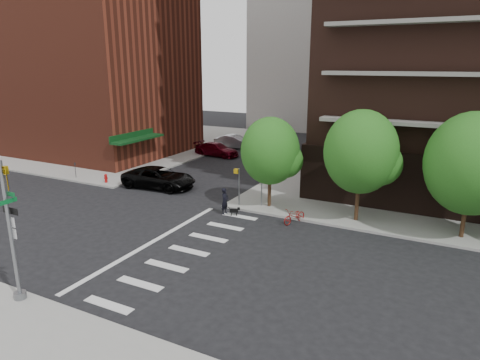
% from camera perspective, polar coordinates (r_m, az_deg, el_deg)
% --- Properties ---
extents(ground, '(120.00, 120.00, 0.00)m').
position_cam_1_polar(ground, '(25.18, -12.55, -7.90)').
color(ground, black).
rests_on(ground, ground).
extents(sidewalk_nw, '(31.00, 33.00, 0.15)m').
position_cam_1_polar(sidewalk_nw, '(57.91, -16.53, 5.08)').
color(sidewalk_nw, gray).
rests_on(sidewalk_nw, ground).
extents(crosswalk, '(3.85, 13.00, 0.01)m').
position_cam_1_polar(crosswalk, '(23.92, -8.41, -8.95)').
color(crosswalk, silver).
rests_on(crosswalk, ground).
extents(midrise_nw, '(21.40, 15.50, 20.00)m').
position_cam_1_polar(midrise_nw, '(51.43, -19.64, 14.92)').
color(midrise_nw, maroon).
rests_on(midrise_nw, sidewalk_nw).
extents(tree_a, '(4.00, 4.00, 5.90)m').
position_cam_1_polar(tree_a, '(28.93, 4.04, 3.88)').
color(tree_a, '#301E11').
rests_on(tree_a, sidewalk_ne).
extents(tree_b, '(4.50, 4.50, 6.65)m').
position_cam_1_polar(tree_b, '(27.08, 15.82, 3.62)').
color(tree_b, '#301E11').
rests_on(tree_b, sidewalk_ne).
extents(tree_c, '(5.00, 5.00, 6.80)m').
position_cam_1_polar(tree_c, '(26.62, 28.51, 1.91)').
color(tree_c, '#301E11').
rests_on(tree_c, sidewalk_ne).
extents(traffic_signal, '(0.90, 0.75, 6.00)m').
position_cam_1_polar(traffic_signal, '(19.90, -28.03, -7.41)').
color(traffic_signal, slate).
rests_on(traffic_signal, sidewalk_s).
extents(pedestrian_signal, '(2.18, 0.67, 2.60)m').
position_cam_1_polar(pedestrian_signal, '(29.62, 0.53, -0.17)').
color(pedestrian_signal, slate).
rests_on(pedestrian_signal, sidewalk_ne).
extents(fire_hydrant, '(0.24, 0.24, 0.73)m').
position_cam_1_polar(fire_hydrant, '(37.24, -17.45, 0.29)').
color(fire_hydrant, '#A50C0C').
rests_on(fire_hydrant, sidewalk_nw).
extents(parking_meter, '(0.10, 0.08, 1.32)m').
position_cam_1_polar(parking_meter, '(39.64, -21.12, 1.45)').
color(parking_meter, black).
rests_on(parking_meter, sidewalk_nw).
extents(parked_car_black, '(3.24, 6.21, 1.67)m').
position_cam_1_polar(parked_car_black, '(35.07, -10.75, 0.30)').
color(parked_car_black, black).
rests_on(parked_car_black, ground).
extents(parked_car_maroon, '(2.31, 5.12, 1.45)m').
position_cam_1_polar(parked_car_maroon, '(46.41, -3.12, 4.09)').
color(parked_car_maroon, '#49040F').
rests_on(parked_car_maroon, ground).
extents(parked_car_silver, '(2.10, 4.95, 1.59)m').
position_cam_1_polar(parked_car_silver, '(50.56, -0.70, 5.12)').
color(parked_car_silver, '#B6B7BF').
rests_on(parked_car_silver, ground).
extents(scooter, '(1.28, 1.97, 0.98)m').
position_cam_1_polar(scooter, '(27.18, 7.28, -4.77)').
color(scooter, maroon).
rests_on(scooter, ground).
extents(dog_walker, '(0.67, 0.45, 1.79)m').
position_cam_1_polar(dog_walker, '(28.48, -2.03, -2.83)').
color(dog_walker, black).
rests_on(dog_walker, ground).
extents(dog, '(0.67, 0.42, 0.57)m').
position_cam_1_polar(dog, '(28.31, -0.73, -4.09)').
color(dog, black).
rests_on(dog, ground).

